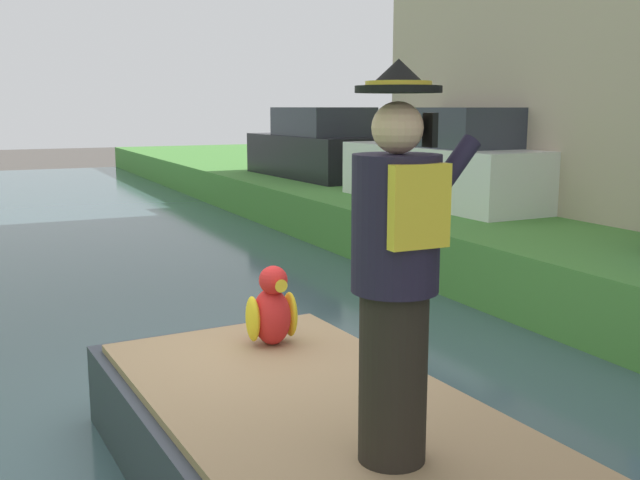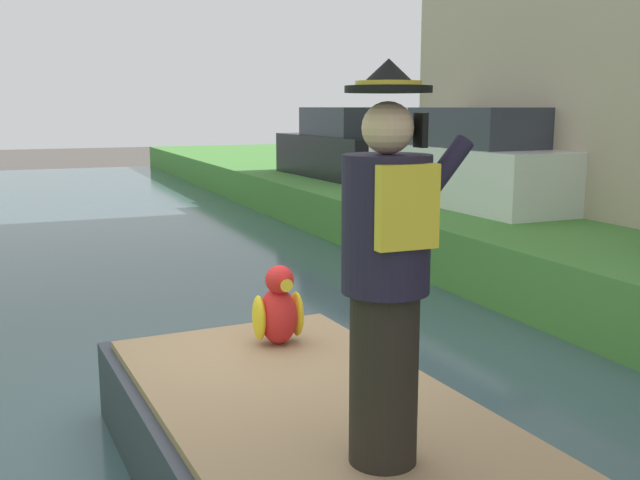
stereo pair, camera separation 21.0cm
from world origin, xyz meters
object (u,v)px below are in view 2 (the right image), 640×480
object	(u,v)px
boat	(338,477)
parked_car_white	(477,164)
person_pirate	(387,269)
parrot_plush	(278,310)
parked_car_dark	(347,148)

from	to	relation	value
boat	parked_car_white	distance (m)	8.38
person_pirate	boat	bearing A→B (deg)	107.41
parked_car_white	parrot_plush	bearing A→B (deg)	-135.21
parrot_plush	parked_car_white	bearing A→B (deg)	44.79
person_pirate	parked_car_white	world-z (taller)	person_pirate
parrot_plush	parked_car_dark	world-z (taller)	parked_car_dark
parked_car_white	boat	bearing A→B (deg)	-129.17
parked_car_white	parked_car_dark	size ratio (longest dim) A/B	0.99
parrot_plush	parked_car_white	distance (m)	7.21
person_pirate	parked_car_dark	size ratio (longest dim) A/B	0.45
person_pirate	parrot_plush	distance (m)	1.97
boat	parked_car_dark	bearing A→B (deg)	65.19
boat	parked_car_white	size ratio (longest dim) A/B	1.06
parked_car_dark	parked_car_white	bearing A→B (deg)	-90.00
person_pirate	parked_car_white	xyz separation A→B (m)	(5.22, 6.91, -0.16)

